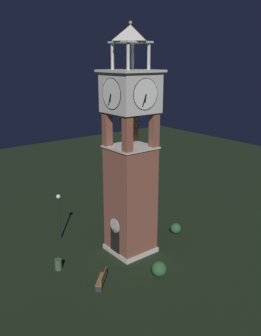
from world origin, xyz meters
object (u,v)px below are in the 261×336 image
park_bench (102,279)px  lamp_post (59,208)px  clock_tower (130,164)px  trash_bin (58,264)px

park_bench → lamp_post: size_ratio=0.37×
clock_tower → park_bench: size_ratio=11.57×
clock_tower → lamp_post: 7.55m
lamp_post → clock_tower: bearing=34.3°
park_bench → clock_tower: bearing=120.1°
park_bench → lamp_post: lamp_post is taller
clock_tower → park_bench: bearing=-59.9°
clock_tower → trash_bin: size_ratio=21.22×
lamp_post → trash_bin: lamp_post is taller
clock_tower → lamp_post: size_ratio=4.27×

